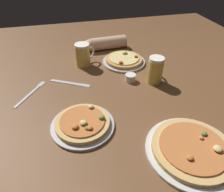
{
  "coord_description": "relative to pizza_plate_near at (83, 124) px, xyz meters",
  "views": [
    {
      "loc": [
        -0.19,
        -0.77,
        0.63
      ],
      "look_at": [
        0.0,
        0.0,
        0.02
      ],
      "focal_mm": 33.38,
      "sensor_mm": 36.0,
      "label": 1
    }
  ],
  "objects": [
    {
      "name": "fork_left",
      "position": [
        -0.23,
        0.29,
        -0.01
      ],
      "size": [
        0.15,
        0.2,
        0.01
      ],
      "color": "silver",
      "rests_on": "ground_plane"
    },
    {
      "name": "beer_mug_dark",
      "position": [
        0.42,
        0.25,
        0.06
      ],
      "size": [
        0.08,
        0.13,
        0.15
      ],
      "color": "gold",
      "rests_on": "ground_plane"
    },
    {
      "name": "knife_right",
      "position": [
        -0.02,
        0.34,
        -0.01
      ],
      "size": [
        0.21,
        0.13,
        0.01
      ],
      "color": "silver",
      "rests_on": "ground_plane"
    },
    {
      "name": "ground_plane",
      "position": [
        0.16,
        0.15,
        -0.03
      ],
      "size": [
        2.4,
        2.4,
        0.03
      ],
      "primitive_type": "cube",
      "color": "brown"
    },
    {
      "name": "beer_mug_amber",
      "position": [
        0.08,
        0.52,
        0.05
      ],
      "size": [
        0.13,
        0.11,
        0.14
      ],
      "color": "gold",
      "rests_on": "ground_plane"
    },
    {
      "name": "pizza_plate_side",
      "position": [
        0.37,
        -0.23,
        -0.0
      ],
      "size": [
        0.34,
        0.34,
        0.05
      ],
      "color": "silver",
      "rests_on": "ground_plane"
    },
    {
      "name": "pizza_plate_far",
      "position": [
        0.32,
        0.49,
        -0.0
      ],
      "size": [
        0.27,
        0.27,
        0.05
      ],
      "color": "#B2B2B7",
      "rests_on": "ground_plane"
    },
    {
      "name": "pizza_plate_near",
      "position": [
        0.0,
        0.0,
        0.0
      ],
      "size": [
        0.26,
        0.26,
        0.05
      ],
      "color": "#B2B2B7",
      "rests_on": "ground_plane"
    },
    {
      "name": "ramekin_butter",
      "position": [
        0.3,
        0.29,
        0.0
      ],
      "size": [
        0.06,
        0.06,
        0.04
      ],
      "primitive_type": "cylinder",
      "color": "white",
      "rests_on": "ground_plane"
    },
    {
      "name": "diner_arm",
      "position": [
        0.24,
        0.72,
        0.03
      ],
      "size": [
        0.31,
        0.1,
        0.09
      ],
      "color": "tan",
      "rests_on": "ground_plane"
    }
  ]
}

